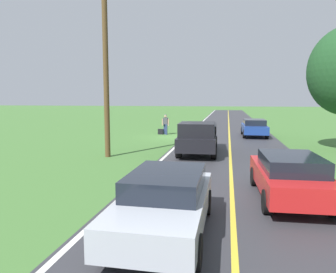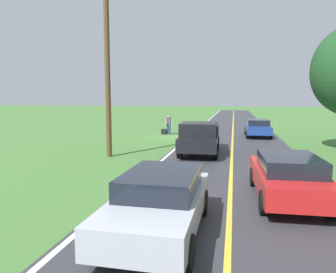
# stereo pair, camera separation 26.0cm
# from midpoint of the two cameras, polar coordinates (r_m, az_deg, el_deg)

# --- Properties ---
(ground_plane) EXTENTS (200.00, 200.00, 0.00)m
(ground_plane) POSITION_cam_midpoint_polar(r_m,az_deg,el_deg) (25.18, 2.20, -0.12)
(ground_plane) COLOR #427033
(road_surface) EXTENTS (7.23, 120.00, 0.00)m
(road_surface) POSITION_cam_midpoint_polar(r_m,az_deg,el_deg) (24.83, 11.96, -0.36)
(road_surface) COLOR #333338
(road_surface) RESTS_ON ground
(lane_edge_line) EXTENTS (0.16, 117.60, 0.00)m
(lane_edge_line) POSITION_cam_midpoint_polar(r_m,az_deg,el_deg) (25.06, 4.08, -0.16)
(lane_edge_line) COLOR silver
(lane_edge_line) RESTS_ON ground
(lane_centre_line) EXTENTS (0.14, 117.60, 0.00)m
(lane_centre_line) POSITION_cam_midpoint_polar(r_m,az_deg,el_deg) (24.83, 11.96, -0.36)
(lane_centre_line) COLOR gold
(lane_centre_line) RESTS_ON ground
(hitchhiker_walking) EXTENTS (0.62, 0.53, 1.75)m
(hitchhiker_walking) POSITION_cam_midpoint_polar(r_m,az_deg,el_deg) (27.01, 0.42, 2.45)
(hitchhiker_walking) COLOR navy
(hitchhiker_walking) RESTS_ON ground
(suitcase_carried) EXTENTS (0.47, 0.23, 0.48)m
(suitcase_carried) POSITION_cam_midpoint_polar(r_m,az_deg,el_deg) (27.11, -0.48, 0.89)
(suitcase_carried) COLOR black
(suitcase_carried) RESTS_ON ground
(pickup_truck_passing) EXTENTS (2.21, 5.45, 1.82)m
(pickup_truck_passing) POSITION_cam_midpoint_polar(r_m,az_deg,el_deg) (17.59, 6.21, -0.05)
(pickup_truck_passing) COLOR black
(pickup_truck_passing) RESTS_ON ground
(sedan_ahead_same_lane) EXTENTS (1.95, 4.41, 1.41)m
(sedan_ahead_same_lane) POSITION_cam_midpoint_polar(r_m,az_deg,el_deg) (7.36, -0.41, -11.61)
(sedan_ahead_same_lane) COLOR #B2B7C1
(sedan_ahead_same_lane) RESTS_ON ground
(sedan_near_oncoming) EXTENTS (1.97, 4.42, 1.41)m
(sedan_near_oncoming) POSITION_cam_midpoint_polar(r_m,az_deg,el_deg) (26.50, 16.27, 1.60)
(sedan_near_oncoming) COLOR navy
(sedan_near_oncoming) RESTS_ON ground
(sedan_mid_oncoming) EXTENTS (2.06, 4.47, 1.41)m
(sedan_mid_oncoming) POSITION_cam_midpoint_polar(r_m,az_deg,el_deg) (10.31, 21.63, -6.69)
(sedan_mid_oncoming) COLOR red
(sedan_mid_oncoming) RESTS_ON ground
(utility_pole_roadside) EXTENTS (0.28, 0.28, 8.21)m
(utility_pole_roadside) POSITION_cam_midpoint_polar(r_m,az_deg,el_deg) (16.85, -10.48, 10.27)
(utility_pole_roadside) COLOR brown
(utility_pole_roadside) RESTS_ON ground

